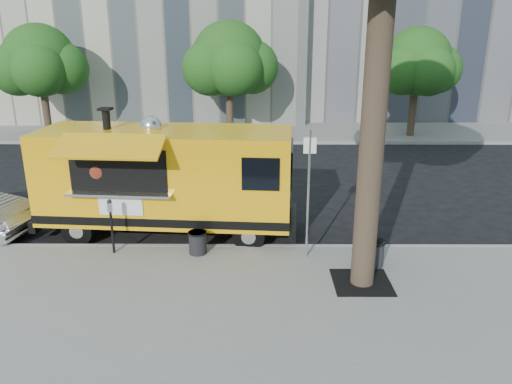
% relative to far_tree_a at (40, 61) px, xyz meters
% --- Properties ---
extents(ground, '(120.00, 120.00, 0.00)m').
position_rel_far_tree_a_xyz_m(ground, '(10.00, -12.30, -3.78)').
color(ground, black).
rests_on(ground, ground).
extents(sidewalk, '(60.00, 6.00, 0.15)m').
position_rel_far_tree_a_xyz_m(sidewalk, '(10.00, -16.30, -3.70)').
color(sidewalk, gray).
rests_on(sidewalk, ground).
extents(curb, '(60.00, 0.14, 0.16)m').
position_rel_far_tree_a_xyz_m(curb, '(10.00, -13.23, -3.70)').
color(curb, '#999993').
rests_on(curb, ground).
extents(far_sidewalk, '(60.00, 5.00, 0.15)m').
position_rel_far_tree_a_xyz_m(far_sidewalk, '(10.00, 1.20, -3.70)').
color(far_sidewalk, gray).
rests_on(far_sidewalk, ground).
extents(tree_well, '(1.20, 1.20, 0.02)m').
position_rel_far_tree_a_xyz_m(tree_well, '(12.60, -15.10, -3.62)').
color(tree_well, black).
rests_on(tree_well, sidewalk).
extents(far_tree_a, '(3.42, 3.42, 5.36)m').
position_rel_far_tree_a_xyz_m(far_tree_a, '(0.00, 0.00, 0.00)').
color(far_tree_a, '#33261C').
rests_on(far_tree_a, far_sidewalk).
extents(far_tree_b, '(3.60, 3.60, 5.50)m').
position_rel_far_tree_a_xyz_m(far_tree_b, '(9.00, 0.40, 0.06)').
color(far_tree_b, '#33261C').
rests_on(far_tree_b, far_sidewalk).
extents(far_tree_c, '(3.24, 3.24, 5.21)m').
position_rel_far_tree_a_xyz_m(far_tree_c, '(18.00, 0.10, -0.06)').
color(far_tree_c, '#33261C').
rests_on(far_tree_c, far_sidewalk).
extents(sign_post, '(0.28, 0.06, 3.00)m').
position_rel_far_tree_a_xyz_m(sign_post, '(11.55, -13.85, -1.93)').
color(sign_post, silver).
rests_on(sign_post, sidewalk).
extents(parking_meter, '(0.11, 0.11, 1.33)m').
position_rel_far_tree_a_xyz_m(parking_meter, '(7.00, -13.65, -2.79)').
color(parking_meter, black).
rests_on(parking_meter, sidewalk).
extents(food_truck, '(6.85, 3.34, 3.31)m').
position_rel_far_tree_a_xyz_m(food_truck, '(8.03, -12.13, -2.22)').
color(food_truck, '#FFB30D').
rests_on(food_truck, ground).
extents(trash_bin_left, '(0.45, 0.45, 0.54)m').
position_rel_far_tree_a_xyz_m(trash_bin_left, '(9.00, -13.68, -3.34)').
color(trash_bin_left, black).
rests_on(trash_bin_left, sidewalk).
extents(trash_bin_right, '(0.50, 0.50, 0.60)m').
position_rel_far_tree_a_xyz_m(trash_bin_right, '(13.00, -14.30, -3.31)').
color(trash_bin_right, black).
rests_on(trash_bin_right, sidewalk).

